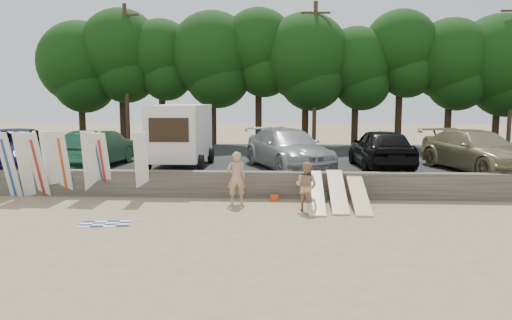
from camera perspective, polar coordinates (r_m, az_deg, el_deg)
The scene contains 28 objects.
ground at distance 16.18m, azimuth 2.47°, elevation -6.41°, with size 120.00×120.00×0.00m, color tan.
seawall at distance 19.02m, azimuth 2.65°, elevation -2.84°, with size 44.00×0.50×1.00m, color #6B6356.
parking_lot at distance 26.45m, azimuth 2.91°, elevation -0.37°, with size 44.00×14.50×0.70m, color #282828.
treeline at distance 33.39m, azimuth 3.41°, elevation 11.71°, with size 33.36×6.31×9.02m.
utility_poles at distance 31.82m, azimuth 6.74°, elevation 10.00°, with size 25.80×0.26×9.00m.
box_trailer at distance 22.61m, azimuth -8.63°, elevation 3.15°, with size 2.51×4.40×2.78m.
car_0 at distance 24.58m, azimuth -26.01°, elevation 1.20°, with size 2.86×6.20×1.72m, color #17154A.
car_1 at distance 23.72m, azimuth -17.56°, elevation 1.29°, with size 1.73×4.95×1.63m, color #17402C.
car_2 at distance 21.95m, azimuth 3.66°, elevation 1.29°, with size 2.43×5.97×1.73m, color #9F9EA3.
car_3 at distance 22.46m, azimuth 14.08°, elevation 1.29°, with size 2.11×5.24×1.78m, color black.
car_4 at distance 23.12m, azimuth 23.92°, elevation 0.98°, with size 2.41×5.94×1.72m, color #877E56.
surfboard_upright_0 at distance 21.08m, azimuth -26.42°, elevation -0.51°, with size 0.50×0.06×2.60m, color white.
surfboard_upright_1 at distance 20.86m, azimuth -24.93°, elevation -0.50°, with size 0.50×0.06×2.60m, color white.
surfboard_upright_2 at distance 20.62m, azimuth -23.67°, elevation -0.54°, with size 0.50×0.06×2.60m, color white.
surfboard_upright_3 at distance 20.56m, azimuth -22.43°, elevation -0.45°, with size 0.50×0.06×2.60m, color white.
surfboard_upright_4 at distance 20.34m, azimuth -21.19°, elevation -0.45°, with size 0.50×0.06×2.60m, color white.
surfboard_upright_5 at distance 19.96m, azimuth -18.46°, elevation -0.46°, with size 0.50×0.06×2.60m, color white.
surfboard_upright_6 at distance 19.84m, azimuth -17.40°, elevation -0.54°, with size 0.50×0.06×2.60m, color white.
surfboard_upright_7 at distance 19.77m, azimuth -17.09°, elevation -0.57°, with size 0.50×0.06×2.60m, color white.
surfboard_upright_8 at distance 19.27m, azimuth -12.95°, elevation -0.58°, with size 0.50×0.06×2.60m, color white.
surfboard_low_0 at distance 17.38m, azimuth 6.80°, elevation -3.67°, with size 0.56×3.00×0.07m, color #FCD99F.
surfboard_low_1 at distance 17.67m, azimuth 9.28°, elevation -3.53°, with size 0.56×3.00×0.07m, color #FCD99F.
surfboard_low_2 at distance 17.63m, azimuth 11.66°, elevation -3.87°, with size 0.56×3.00×0.07m, color #FCD99F.
beachgoer_a at distance 17.89m, azimuth -2.26°, elevation -2.03°, with size 0.69×0.45×1.89m, color tan.
beachgoer_b at distance 16.87m, azimuth 5.77°, elevation -3.00°, with size 0.81×0.63×1.66m, color tan.
cooler at distance 18.53m, azimuth 7.37°, elevation -4.22°, with size 0.38×0.30×0.32m, color #28934A.
gear_bag at distance 18.50m, azimuth 2.11°, elevation -4.34°, with size 0.30×0.25×0.22m, color #D64919.
beach_towel at distance 15.83m, azimuth -16.86°, elevation -7.00°, with size 1.50×1.50×0.00m, color white.
Camera 1 is at (0.28, -15.73, 3.77)m, focal length 35.00 mm.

